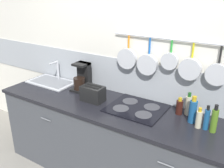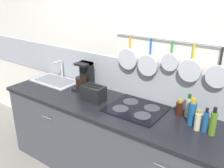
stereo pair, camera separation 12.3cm
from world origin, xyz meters
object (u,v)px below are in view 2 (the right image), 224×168
(toaster, at_px, (94,93))
(bottle_sesame_oil, at_px, (198,121))
(bottle_dish_soap, at_px, (188,107))
(bottle_hot_sauce, at_px, (213,123))
(bottle_cooking_wine, at_px, (192,113))
(bottle_olive_oil, at_px, (205,121))
(coffee_maker, at_px, (84,78))
(bottle_vinegar, at_px, (179,109))

(toaster, xyz_separation_m, bottle_sesame_oil, (1.09, 0.05, 0.00))
(bottle_dish_soap, distance_m, bottle_hot_sauce, 0.33)
(toaster, bearing_deg, bottle_cooking_wine, 6.47)
(toaster, xyz_separation_m, bottle_olive_oil, (1.15, 0.06, 0.02))
(coffee_maker, bearing_deg, toaster, -32.73)
(coffee_maker, height_order, toaster, coffee_maker)
(toaster, bearing_deg, bottle_hot_sauce, 2.34)
(toaster, distance_m, bottle_cooking_wine, 1.03)
(toaster, distance_m, bottle_vinegar, 0.89)
(bottle_olive_oil, bearing_deg, bottle_vinegar, 152.80)
(bottle_dish_soap, bearing_deg, toaster, -165.89)
(coffee_maker, xyz_separation_m, bottle_dish_soap, (1.24, 0.05, -0.03))
(bottle_olive_oil, height_order, bottle_hot_sauce, bottle_hot_sauce)
(bottle_dish_soap, bearing_deg, bottle_vinegar, -154.57)
(bottle_dish_soap, xyz_separation_m, bottle_olive_oil, (0.21, -0.18, -0.00))
(coffee_maker, xyz_separation_m, bottle_sesame_oil, (1.38, -0.14, -0.05))
(coffee_maker, bearing_deg, bottle_sesame_oil, -5.63)
(coffee_maker, relative_size, toaster, 1.26)
(bottle_sesame_oil, distance_m, bottle_olive_oil, 0.06)
(bottle_cooking_wine, relative_size, bottle_olive_oil, 1.14)
(toaster, relative_size, bottle_sesame_oil, 1.37)
(toaster, bearing_deg, bottle_dish_soap, 14.11)
(toaster, height_order, bottle_olive_oil, bottle_olive_oil)
(bottle_cooking_wine, xyz_separation_m, bottle_sesame_oil, (0.07, -0.06, -0.03))
(coffee_maker, relative_size, bottle_sesame_oil, 1.71)
(coffee_maker, bearing_deg, bottle_hot_sauce, -5.27)
(bottle_vinegar, relative_size, bottle_hot_sauce, 0.68)
(coffee_maker, xyz_separation_m, toaster, (0.29, -0.19, -0.05))
(bottle_cooking_wine, height_order, bottle_hot_sauce, bottle_cooking_wine)
(bottle_cooking_wine, bearing_deg, bottle_dish_soap, 121.58)
(bottle_vinegar, xyz_separation_m, bottle_cooking_wine, (0.15, -0.09, 0.04))
(bottle_hot_sauce, bearing_deg, toaster, -177.66)
(coffee_maker, height_order, bottle_olive_oil, coffee_maker)
(bottle_vinegar, distance_m, bottle_hot_sauce, 0.38)
(bottle_hot_sauce, bearing_deg, bottle_vinegar, 155.92)
(coffee_maker, distance_m, bottle_vinegar, 1.17)
(bottle_vinegar, xyz_separation_m, bottle_sesame_oil, (0.22, -0.15, 0.01))
(coffee_maker, height_order, bottle_vinegar, coffee_maker)
(toaster, bearing_deg, bottle_vinegar, 13.11)
(coffee_maker, distance_m, toaster, 0.35)
(bottle_dish_soap, height_order, bottle_sesame_oil, bottle_dish_soap)
(bottle_vinegar, distance_m, bottle_cooking_wine, 0.17)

